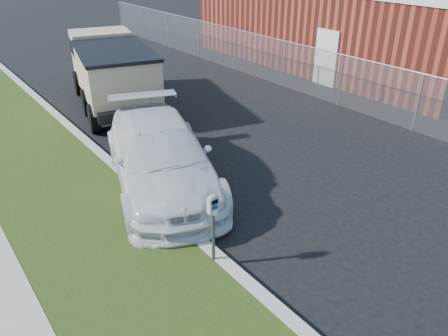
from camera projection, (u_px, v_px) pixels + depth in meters
ground at (300, 207)px, 9.80m from camera, size 120.00×120.00×0.00m
streetside at (16, 253)px, 8.24m from camera, size 6.12×50.00×0.15m
chainlink_fence at (282, 54)px, 17.36m from camera, size 0.06×30.06×30.00m
brick_building at (360, 15)px, 20.85m from camera, size 9.20×14.20×4.17m
parking_meter at (213, 214)px, 7.52m from camera, size 0.20×0.14×1.38m
white_wagon at (159, 154)px, 10.38m from camera, size 3.88×5.88×1.58m
dump_truck at (111, 69)px, 15.28m from camera, size 3.51×6.20×2.30m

